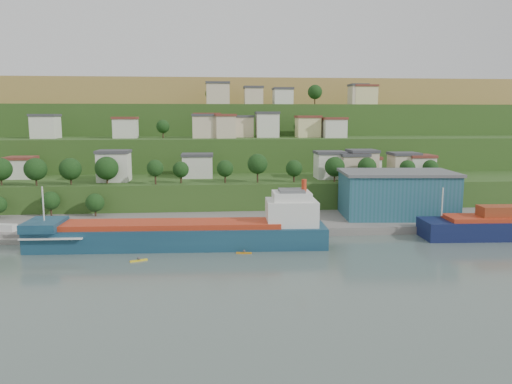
{
  "coord_description": "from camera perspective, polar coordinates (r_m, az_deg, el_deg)",
  "views": [
    {
      "loc": [
        -1.92,
        -105.77,
        29.87
      ],
      "look_at": [
        8.51,
        15.0,
        11.54
      ],
      "focal_mm": 35.0,
      "sensor_mm": 36.0,
      "label": 1
    }
  ],
  "objects": [
    {
      "name": "quay",
      "position": [
        138.8,
        4.28,
        -3.85
      ],
      "size": [
        220.0,
        26.0,
        4.0
      ],
      "primitive_type": "cube",
      "color": "slate",
      "rests_on": "ground"
    },
    {
      "name": "caravan",
      "position": [
        137.7,
        -26.75,
        -3.83
      ],
      "size": [
        5.7,
        3.34,
        2.49
      ],
      "primitive_type": "cube",
      "rotation": [
        0.0,
        0.0,
        -0.22
      ],
      "color": "silver",
      "rests_on": "pebble_beach"
    },
    {
      "name": "cargo_ship_near",
      "position": [
        116.81,
        -7.67,
        -4.89
      ],
      "size": [
        68.12,
        13.0,
        17.42
      ],
      "rotation": [
        0.0,
        0.0,
        -0.03
      ],
      "color": "#122F47",
      "rests_on": "ground"
    },
    {
      "name": "dinghy",
      "position": [
        137.2,
        -23.3,
        -3.99
      ],
      "size": [
        4.57,
        2.53,
        0.86
      ],
      "primitive_type": "cube",
      "rotation": [
        0.0,
        0.0,
        0.22
      ],
      "color": "silver",
      "rests_on": "pebble_beach"
    },
    {
      "name": "warehouse",
      "position": [
        145.76,
        15.78,
        -0.19
      ],
      "size": [
        32.44,
        21.46,
        12.8
      ],
      "rotation": [
        0.0,
        0.0,
        -0.08
      ],
      "color": "#205661",
      "rests_on": "quay"
    },
    {
      "name": "pebble_beach",
      "position": [
        141.54,
        -26.92,
        -4.53
      ],
      "size": [
        40.0,
        18.0,
        2.4
      ],
      "primitive_type": "cube",
      "color": "slate",
      "rests_on": "ground"
    },
    {
      "name": "kayak_yellow",
      "position": [
        107.92,
        -13.26,
        -7.56
      ],
      "size": [
        3.61,
        2.08,
        0.92
      ],
      "rotation": [
        0.0,
        0.0,
        0.42
      ],
      "color": "yellow",
      "rests_on": "ground"
    },
    {
      "name": "kayak_orange",
      "position": [
        110.78,
        -1.38,
        -6.91
      ],
      "size": [
        3.47,
        1.17,
        0.85
      ],
      "rotation": [
        0.0,
        0.0,
        -0.17
      ],
      "color": "orange",
      "rests_on": "ground"
    },
    {
      "name": "ground",
      "position": [
        109.92,
        -3.78,
        -7.19
      ],
      "size": [
        500.0,
        500.0,
        0.0
      ],
      "primitive_type": "plane",
      "color": "#475651",
      "rests_on": "ground"
    },
    {
      "name": "hillside",
      "position": [
        276.05,
        -4.5,
        2.38
      ],
      "size": [
        360.0,
        210.22,
        96.0
      ],
      "color": "#284719",
      "rests_on": "ground"
    }
  ]
}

